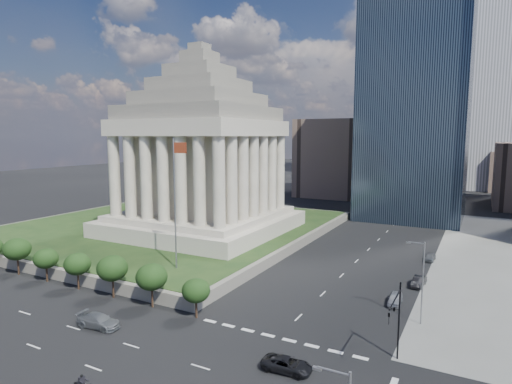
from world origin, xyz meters
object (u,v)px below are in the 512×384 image
Objects in this scene: parked_sedan_near at (395,299)px; flagpole at (176,196)px; parked_sedan_mid at (419,282)px; motorcycle_trail at (81,384)px; traffic_signal_ne at (396,316)px; pickup_truck at (287,365)px; war_memorial at (201,139)px; suv_grey at (99,321)px; parked_sedan_far at (430,257)px; street_lamp_north at (421,278)px.

flagpole is at bearing -172.97° from parked_sedan_near.
parked_sedan_mid is 1.79× the size of motorcycle_trail.
motorcycle_trail reaches higher than parked_sedan_mid.
flagpole is at bearing 163.29° from traffic_signal_ne.
parked_sedan_mid reaches higher than pickup_truck.
suv_grey is at bearing -70.74° from war_memorial.
flagpole is 38.43m from parked_sedan_mid.
pickup_truck is 0.89× the size of suv_grey.
parked_sedan_mid is at bearing 23.62° from flagpole.
flagpole is 5.08× the size of parked_sedan_far.
war_memorial is 9.16× the size of parked_sedan_near.
street_lamp_north is at bearing -25.92° from war_memorial.
flagpole is at bearing 54.62° from pickup_truck.
parked_sedan_mid is (1.82, 8.56, -0.01)m from parked_sedan_near.
traffic_signal_ne is 11.34m from street_lamp_north.
flagpole is 4.70× the size of parked_sedan_near.
street_lamp_north is 7.93m from parked_sedan_near.
flagpole is 3.67× the size of suv_grey.
war_memorial reaches higher than parked_sedan_mid.
traffic_signal_ne reaches higher than parked_sedan_far.
suv_grey is at bearing -144.93° from parked_sedan_near.
parked_sedan_far is (0.00, 14.81, -0.04)m from parked_sedan_mid.
street_lamp_north is (0.83, 11.30, 0.41)m from traffic_signal_ne.
suv_grey reaches higher than parked_sedan_near.
motorcycle_trail is at bearing -130.15° from street_lamp_north.
parked_sedan_far is (7.82, 45.14, -0.01)m from pickup_truck.
parked_sedan_near reaches higher than pickup_truck.
street_lamp_north is at bearing -33.60° from pickup_truck.
traffic_signal_ne is at bearing 45.87° from motorcycle_trail.
war_memorial is at bearing 153.84° from parked_sedan_near.
pickup_truck is at bearing 48.53° from motorcycle_trail.
parked_sedan_mid reaches higher than parked_sedan_far.
parked_sedan_mid is at bearing 74.22° from parked_sedan_near.
parked_sedan_near is (43.68, -17.98, -20.67)m from war_memorial.
motorcycle_trail reaches higher than parked_sedan_far.
street_lamp_north is 14.56m from parked_sedan_mid.
parked_sedan_mid is at bearing 92.30° from traffic_signal_ne.
flagpole is 35.95m from street_lamp_north.
street_lamp_north is at bearing -83.06° from parked_sedan_far.
flagpole reaches higher than suv_grey.
war_memorial is 54.92m from street_lamp_north.
parked_sedan_near is 0.98× the size of parked_sedan_mid.
motorcycle_trail is (-20.26, -33.36, 0.18)m from parked_sedan_near.
traffic_signal_ne is at bearing -94.19° from street_lamp_north.
traffic_signal_ne is 29.01m from motorcycle_trail.
traffic_signal_ne is at bearing -61.94° from pickup_truck.
motorcycle_trail is (-23.08, -17.04, -4.35)m from traffic_signal_ne.
street_lamp_north is at bearing -65.28° from suv_grey.
street_lamp_north is 2.35× the size of parked_sedan_near.
parked_sedan_near is 1.75× the size of motorcycle_trail.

